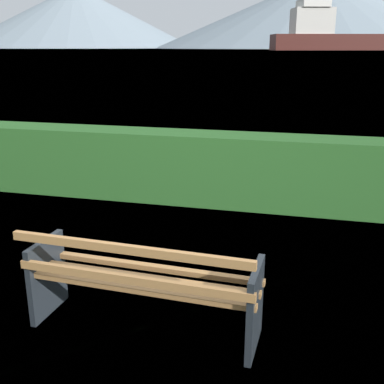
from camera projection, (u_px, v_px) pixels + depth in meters
name	position (u px, v px, depth m)	size (l,w,h in m)	color
ground_plane	(146.00, 327.00, 3.89)	(1400.00, 1400.00, 0.00)	#4C6B33
water_surface	(314.00, 50.00, 287.87)	(620.00, 620.00, 0.00)	#7A99A8
park_bench	(142.00, 284.00, 3.70)	(1.90, 0.65, 0.87)	#A0703F
hedge_row	(222.00, 169.00, 6.82)	(8.90, 0.66, 1.03)	#285B23
cargo_ship_large	(361.00, 36.00, 264.31)	(119.76, 50.79, 26.76)	#471E19
distant_hills	(349.00, 13.00, 518.44)	(821.43, 441.47, 78.57)	gray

